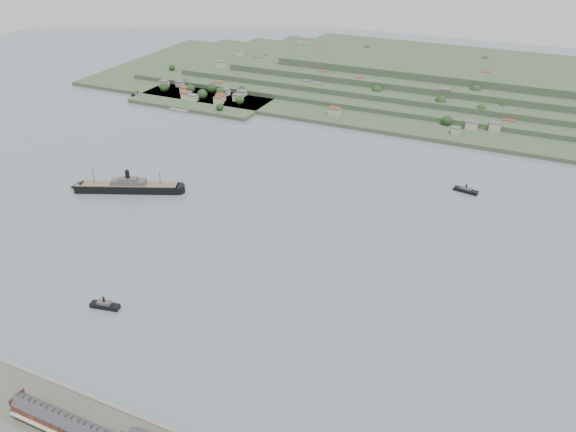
% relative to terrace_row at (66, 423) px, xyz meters
% --- Properties ---
extents(ground, '(1400.00, 1400.00, 0.00)m').
position_rel_terrace_row_xyz_m(ground, '(10.00, 168.02, -6.84)').
color(ground, slate).
rests_on(ground, ground).
extents(terrace_row, '(55.60, 9.80, 11.07)m').
position_rel_terrace_row_xyz_m(terrace_row, '(0.00, 0.00, 0.00)').
color(terrace_row, '#482419').
rests_on(terrace_row, ground).
extents(far_peninsula, '(760.00, 309.00, 30.00)m').
position_rel_terrace_row_xyz_m(far_peninsula, '(37.91, 561.12, 5.04)').
color(far_peninsula, '#3C5438').
rests_on(far_peninsula, ground).
extents(steamship, '(86.85, 43.75, 21.98)m').
position_rel_terrace_row_xyz_m(steamship, '(-126.20, 195.12, -2.78)').
color(steamship, black).
rests_on(steamship, ground).
extents(tugboat, '(17.63, 7.82, 7.68)m').
position_rel_terrace_row_xyz_m(tugboat, '(-43.38, 74.61, -4.97)').
color(tugboat, black).
rests_on(tugboat, ground).
extents(ferry_west, '(21.21, 11.81, 7.67)m').
position_rel_terrace_row_xyz_m(ferry_west, '(-266.03, 393.02, -4.99)').
color(ferry_west, black).
rests_on(ferry_west, ground).
extents(ferry_east, '(19.31, 8.19, 7.02)m').
position_rel_terrace_row_xyz_m(ferry_east, '(118.69, 306.05, -5.15)').
color(ferry_east, black).
rests_on(ferry_east, ground).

